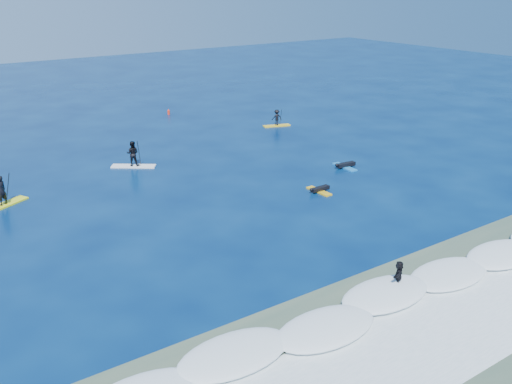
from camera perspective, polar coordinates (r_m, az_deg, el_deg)
ground at (r=35.15m, az=4.41°, el=-2.26°), size 160.00×160.00×0.00m
shallow_water at (r=27.06m, az=23.79°, el=-11.59°), size 90.00×13.00×0.01m
breaking_wave at (r=28.91m, az=17.10°, el=-8.52°), size 40.00×6.00×0.30m
whitewater at (r=27.48m, az=22.02°, el=-10.80°), size 34.00×5.00×0.02m
sup_paddler_left at (r=39.50m, az=-24.07°, el=-0.30°), size 3.35×2.33×2.36m
sup_paddler_center at (r=44.66m, az=-12.22°, el=3.57°), size 3.22×2.67×2.36m
sup_paddler_right at (r=56.14m, az=2.09°, el=7.33°), size 2.75×1.45×1.88m
prone_paddler_near at (r=38.92m, az=6.34°, el=0.23°), size 1.64×2.08×0.43m
prone_paddler_far at (r=44.20m, az=8.88°, el=2.64°), size 1.84×2.34×0.48m
wave_surfer at (r=27.34m, az=14.06°, el=-8.11°), size 1.83×1.48×1.35m
marker_buoy at (r=61.84m, az=-8.73°, el=7.92°), size 0.26×0.26×0.63m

